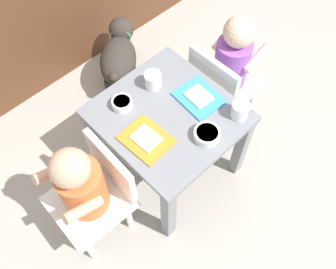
% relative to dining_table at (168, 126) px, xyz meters
% --- Properties ---
extents(ground_plane, '(7.00, 7.00, 0.00)m').
position_rel_dining_table_xyz_m(ground_plane, '(0.00, 0.00, -0.35)').
color(ground_plane, '#9E998E').
extents(dining_table, '(0.50, 0.52, 0.43)m').
position_rel_dining_table_xyz_m(dining_table, '(0.00, 0.00, 0.00)').
color(dining_table, slate).
rests_on(dining_table, ground).
extents(seated_child_left, '(0.29, 0.29, 0.62)m').
position_rel_dining_table_xyz_m(seated_child_left, '(-0.41, 0.00, 0.04)').
color(seated_child_left, white).
rests_on(seated_child_left, ground).
extents(seated_child_right, '(0.28, 0.28, 0.62)m').
position_rel_dining_table_xyz_m(seated_child_right, '(0.41, 0.03, 0.04)').
color(seated_child_right, white).
rests_on(seated_child_right, ground).
extents(dog, '(0.37, 0.36, 0.31)m').
position_rel_dining_table_xyz_m(dog, '(0.19, 0.56, -0.15)').
color(dog, '#332D28').
rests_on(dog, ground).
extents(food_tray_left, '(0.16, 0.19, 0.02)m').
position_rel_dining_table_xyz_m(food_tray_left, '(-0.14, -0.03, 0.09)').
color(food_tray_left, orange).
rests_on(food_tray_left, dining_table).
extents(food_tray_right, '(0.16, 0.19, 0.02)m').
position_rel_dining_table_xyz_m(food_tray_right, '(0.14, -0.03, 0.09)').
color(food_tray_right, '#388CD8').
rests_on(food_tray_right, dining_table).
extents(water_cup_left, '(0.07, 0.07, 0.07)m').
position_rel_dining_table_xyz_m(water_cup_left, '(0.05, 0.14, 0.11)').
color(water_cup_left, white).
rests_on(water_cup_left, dining_table).
extents(water_cup_right, '(0.07, 0.07, 0.07)m').
position_rel_dining_table_xyz_m(water_cup_right, '(0.19, -0.19, 0.11)').
color(water_cup_right, white).
rests_on(water_cup_right, dining_table).
extents(cereal_bowl_left_side, '(0.08, 0.08, 0.03)m').
position_rel_dining_table_xyz_m(cereal_bowl_left_side, '(-0.10, 0.15, 0.10)').
color(cereal_bowl_left_side, white).
rests_on(cereal_bowl_left_side, dining_table).
extents(veggie_bowl_far, '(0.10, 0.10, 0.03)m').
position_rel_dining_table_xyz_m(veggie_bowl_far, '(0.03, -0.17, 0.10)').
color(veggie_bowl_far, white).
rests_on(veggie_bowl_far, dining_table).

